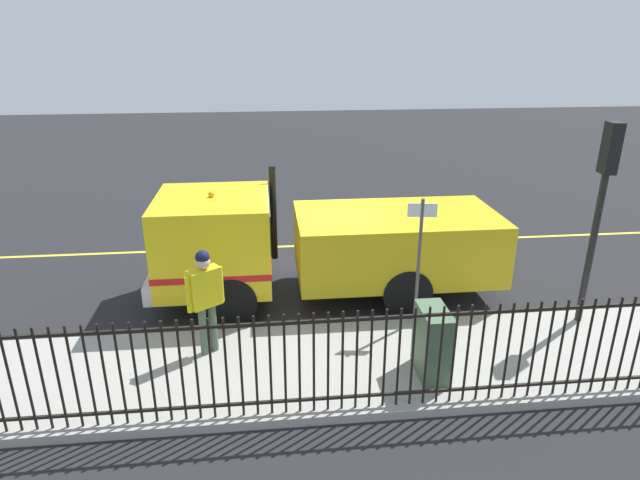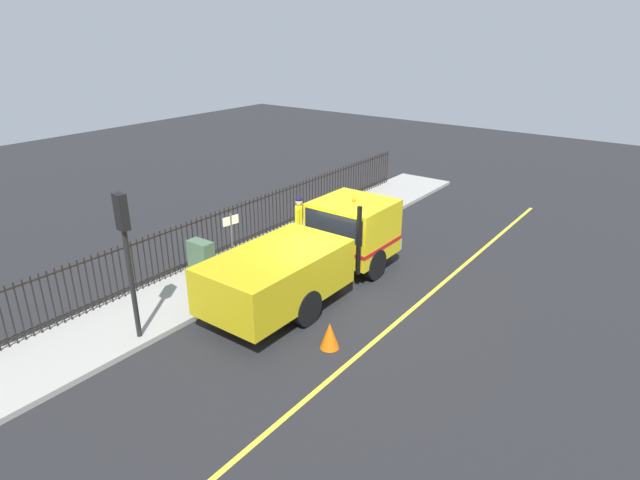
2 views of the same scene
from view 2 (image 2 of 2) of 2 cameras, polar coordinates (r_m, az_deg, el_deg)
ground_plane at (r=15.12m, az=0.19°, el=-6.24°), size 57.26×57.26×0.00m
sidewalk_slab at (r=16.98m, az=-8.49°, el=-2.91°), size 2.57×26.03×0.14m
lane_marking at (r=14.03m, az=8.07°, el=-8.91°), size 0.12×23.43×0.01m
work_truck at (r=15.23m, az=-0.04°, el=-0.89°), size 2.30×6.92×2.53m
worker_standing at (r=17.73m, az=-2.26°, el=2.54°), size 0.48×0.56×1.81m
iron_fence at (r=17.40m, az=-11.26°, el=0.57°), size 0.04×22.16×1.54m
traffic_light_near at (r=12.76m, az=-20.20°, el=0.25°), size 0.32×0.24×3.62m
utility_cabinet at (r=16.29m, az=-12.63°, el=-1.94°), size 0.79×0.42×1.10m
traffic_cone at (r=12.81m, az=1.05°, el=-10.20°), size 0.47×0.47×0.67m
street_sign at (r=14.72m, az=-9.41°, el=-0.44°), size 0.10×0.50×2.36m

